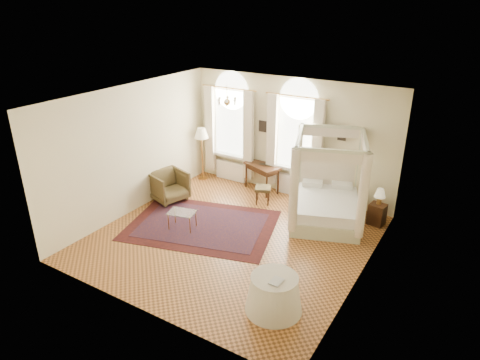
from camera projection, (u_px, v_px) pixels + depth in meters
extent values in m
plane|color=#B16C33|center=(233.00, 237.00, 10.08)|extent=(6.00, 6.00, 0.00)
plane|color=beige|center=(290.00, 138.00, 11.78)|extent=(6.00, 0.00, 6.00)
plane|color=beige|center=(136.00, 231.00, 7.07)|extent=(6.00, 0.00, 6.00)
plane|color=beige|center=(133.00, 149.00, 10.86)|extent=(0.00, 6.00, 6.00)
plane|color=beige|center=(368.00, 204.00, 7.99)|extent=(0.00, 6.00, 6.00)
plane|color=white|center=(232.00, 98.00, 8.78)|extent=(6.00, 6.00, 0.00)
cube|color=silver|center=(232.00, 123.00, 12.61)|extent=(1.10, 0.04, 1.90)
cylinder|color=silver|center=(231.00, 91.00, 12.23)|extent=(1.10, 0.04, 1.10)
cube|color=white|center=(230.00, 155.00, 12.93)|extent=(1.32, 0.24, 0.08)
cube|color=beige|center=(210.00, 129.00, 12.89)|extent=(0.28, 0.14, 2.60)
cube|color=beige|center=(248.00, 136.00, 12.25)|extent=(0.28, 0.14, 2.60)
cube|color=white|center=(231.00, 171.00, 13.14)|extent=(1.00, 0.12, 0.58)
cube|color=silver|center=(297.00, 134.00, 11.60)|extent=(1.10, 0.04, 1.90)
cylinder|color=silver|center=(299.00, 99.00, 11.23)|extent=(1.10, 0.04, 1.10)
cube|color=white|center=(294.00, 169.00, 11.92)|extent=(1.32, 0.24, 0.08)
cube|color=beige|center=(272.00, 140.00, 11.89)|extent=(0.28, 0.14, 2.60)
cube|color=beige|center=(317.00, 148.00, 11.25)|extent=(0.28, 0.14, 2.60)
cube|color=white|center=(293.00, 185.00, 12.14)|extent=(1.00, 0.12, 0.58)
cylinder|color=#AE7B3A|center=(227.00, 93.00, 10.23)|extent=(0.02, 0.02, 0.40)
sphere|color=#AE7B3A|center=(227.00, 102.00, 10.32)|extent=(0.16, 0.16, 0.16)
sphere|color=beige|center=(235.00, 100.00, 10.18)|extent=(0.07, 0.07, 0.07)
sphere|color=beige|center=(235.00, 98.00, 10.38)|extent=(0.07, 0.07, 0.07)
sphere|color=beige|center=(228.00, 97.00, 10.49)|extent=(0.07, 0.07, 0.07)
sphere|color=beige|center=(219.00, 98.00, 10.39)|extent=(0.07, 0.07, 0.07)
sphere|color=beige|center=(219.00, 100.00, 10.19)|extent=(0.07, 0.07, 0.07)
sphere|color=beige|center=(227.00, 101.00, 10.09)|extent=(0.07, 0.07, 0.07)
cube|color=black|center=(263.00, 126.00, 12.09)|extent=(0.26, 0.03, 0.32)
cube|color=black|center=(342.00, 136.00, 10.95)|extent=(0.22, 0.03, 0.26)
cube|color=#B8BB98|center=(325.00, 215.00, 10.75)|extent=(2.21, 2.44, 0.34)
cube|color=silver|center=(326.00, 204.00, 10.63)|extent=(2.09, 2.32, 0.27)
cube|color=beige|center=(328.00, 175.00, 11.35)|extent=(1.55, 0.63, 1.15)
cube|color=#B8BB98|center=(300.00, 165.00, 11.38)|extent=(0.11, 0.11, 2.20)
cube|color=#B8BB98|center=(358.00, 169.00, 11.10)|extent=(0.11, 0.11, 2.20)
cube|color=#B8BB98|center=(294.00, 195.00, 9.67)|extent=(0.11, 0.11, 2.20)
cube|color=#B8BB98|center=(363.00, 200.00, 9.40)|extent=(0.11, 0.11, 2.20)
cube|color=#B8BB98|center=(332.00, 127.00, 10.81)|extent=(1.55, 0.63, 0.08)
cube|color=#B8BB98|center=(332.00, 151.00, 9.10)|extent=(1.55, 0.63, 0.08)
cube|color=#B8BB98|center=(299.00, 136.00, 10.09)|extent=(0.76, 1.91, 0.08)
cube|color=#B8BB98|center=(365.00, 140.00, 9.82)|extent=(0.76, 1.91, 0.08)
cube|color=beige|center=(332.00, 132.00, 10.86)|extent=(1.59, 0.61, 0.27)
cube|color=beige|center=(331.00, 157.00, 9.15)|extent=(1.59, 0.61, 0.27)
cube|color=beige|center=(299.00, 141.00, 10.14)|extent=(0.74, 1.95, 0.27)
cube|color=beige|center=(365.00, 145.00, 9.87)|extent=(0.74, 1.95, 0.27)
cylinder|color=beige|center=(294.00, 191.00, 9.63)|extent=(0.21, 0.21, 2.01)
cylinder|color=beige|center=(363.00, 196.00, 9.36)|extent=(0.21, 0.21, 2.01)
cube|color=#371F0F|center=(377.00, 214.00, 10.57)|extent=(0.42, 0.39, 0.54)
cylinder|color=#AE7B3A|center=(379.00, 200.00, 10.47)|extent=(0.12, 0.12, 0.19)
cone|color=beige|center=(380.00, 193.00, 10.40)|extent=(0.27, 0.27, 0.21)
cube|color=#371F0F|center=(262.00, 166.00, 12.23)|extent=(1.19, 0.91, 0.06)
cube|color=#371F0F|center=(262.00, 169.00, 12.27)|extent=(1.06, 0.77, 0.11)
cylinder|color=#371F0F|center=(257.00, 172.00, 12.85)|extent=(0.05, 0.05, 0.74)
cylinder|color=#371F0F|center=(278.00, 182.00, 12.16)|extent=(0.05, 0.05, 0.74)
cylinder|color=#371F0F|center=(246.00, 175.00, 12.62)|extent=(0.05, 0.05, 0.74)
cylinder|color=#371F0F|center=(267.00, 186.00, 11.93)|extent=(0.05, 0.05, 0.74)
imported|color=black|center=(266.00, 164.00, 12.24)|extent=(0.37, 0.28, 0.03)
cube|color=#4F4221|center=(263.00, 188.00, 11.60)|extent=(0.55, 0.55, 0.08)
cylinder|color=#371F0F|center=(257.00, 198.00, 11.57)|extent=(0.04, 0.04, 0.40)
cylinder|color=#371F0F|center=(268.00, 199.00, 11.53)|extent=(0.04, 0.04, 0.40)
cylinder|color=#371F0F|center=(258.00, 194.00, 11.85)|extent=(0.04, 0.04, 0.40)
cylinder|color=#371F0F|center=(269.00, 194.00, 11.82)|extent=(0.04, 0.04, 0.40)
imported|color=#4B3D20|center=(169.00, 186.00, 11.80)|extent=(1.13, 1.12, 0.83)
cube|color=white|center=(182.00, 212.00, 10.31)|extent=(0.74, 0.60, 0.02)
cylinder|color=#AE7B3A|center=(168.00, 222.00, 10.31)|extent=(0.03, 0.03, 0.43)
cylinder|color=#AE7B3A|center=(190.00, 226.00, 10.16)|extent=(0.03, 0.03, 0.43)
cylinder|color=#AE7B3A|center=(175.00, 215.00, 10.64)|extent=(0.03, 0.03, 0.43)
cylinder|color=#AE7B3A|center=(196.00, 219.00, 10.48)|extent=(0.03, 0.03, 0.43)
cylinder|color=#AE7B3A|center=(203.00, 178.00, 13.35)|extent=(0.29, 0.29, 0.03)
cylinder|color=#AE7B3A|center=(202.00, 157.00, 13.07)|extent=(0.04, 0.04, 1.43)
cone|color=beige|center=(201.00, 133.00, 12.77)|extent=(0.42, 0.42, 0.30)
cube|color=#461410|center=(202.00, 225.00, 10.61)|extent=(4.08, 3.39, 0.01)
cube|color=black|center=(202.00, 225.00, 10.61)|extent=(3.40, 2.71, 0.01)
cone|color=silver|center=(274.00, 294.00, 7.62)|extent=(1.04, 1.04, 0.67)
cylinder|color=silver|center=(275.00, 278.00, 7.48)|extent=(0.85, 0.85, 0.04)
imported|color=black|center=(271.00, 280.00, 7.39)|extent=(0.21, 0.27, 0.02)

